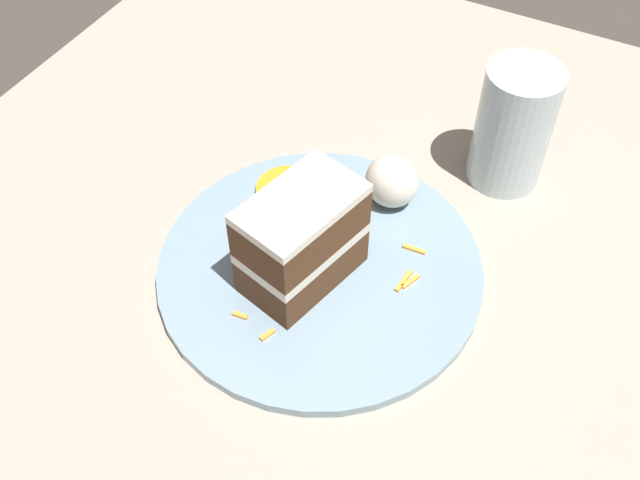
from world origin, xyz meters
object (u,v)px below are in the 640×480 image
(orange_garnish, at_px, (288,189))
(cake_slice, at_px, (301,239))
(plate, at_px, (320,268))
(drinking_glass, at_px, (512,134))
(cream_dollop, at_px, (395,183))

(orange_garnish, bearing_deg, cake_slice, 126.48)
(plate, xyz_separation_m, drinking_glass, (-0.11, -0.20, 0.05))
(orange_garnish, relative_size, drinking_glass, 0.49)
(drinking_glass, bearing_deg, plate, 61.74)
(orange_garnish, bearing_deg, drinking_glass, -143.42)
(cream_dollop, xyz_separation_m, orange_garnish, (0.10, 0.04, -0.02))
(cake_slice, distance_m, cream_dollop, 0.13)
(plate, distance_m, cream_dollop, 0.11)
(orange_garnish, bearing_deg, plate, 136.75)
(cream_dollop, height_order, drinking_glass, drinking_glass)
(cake_slice, relative_size, drinking_glass, 0.92)
(plate, relative_size, cake_slice, 2.50)
(plate, height_order, drinking_glass, drinking_glass)
(cake_slice, bearing_deg, drinking_glass, -103.39)
(cake_slice, bearing_deg, cream_dollop, -92.02)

